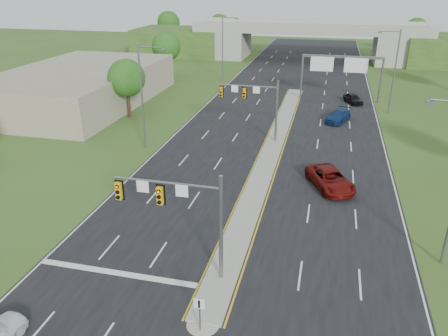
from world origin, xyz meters
TOP-DOWN VIEW (x-y plane):
  - ground at (0.00, 0.00)m, footprint 240.00×240.00m
  - road at (0.00, 35.00)m, footprint 24.00×160.00m
  - median at (0.00, 23.00)m, footprint 2.00×54.00m
  - median_nose at (0.00, -4.00)m, footprint 2.00×2.00m
  - lane_markings at (-0.60, 28.91)m, footprint 23.72×160.00m
  - signal_mast_near at (-2.26, -0.07)m, footprint 6.62×0.60m
  - signal_mast_far at (-2.26, 24.93)m, footprint 6.62×0.60m
  - keep_right_sign at (0.00, -4.53)m, footprint 0.60×0.13m
  - sign_gantry at (6.68, 44.92)m, footprint 11.58×0.44m
  - overpass at (0.00, 80.00)m, footprint 80.00×14.00m
  - lightpole_l_mid at (-13.30, 20.00)m, footprint 2.85×0.25m
  - lightpole_l_far at (-13.30, 55.00)m, footprint 2.85×0.25m
  - lightpole_r_far at (13.30, 40.00)m, footprint 2.85×0.25m
  - tree_l_near at (-20.00, 30.00)m, footprint 4.80×4.80m
  - tree_l_mid at (-24.00, 55.00)m, footprint 5.20×5.20m
  - tree_back_a at (-38.00, 94.00)m, footprint 6.00×6.00m
  - tree_back_b at (-24.00, 94.00)m, footprint 5.60×5.60m
  - tree_back_c at (24.00, 94.00)m, footprint 5.60×5.60m
  - commercial_building at (-30.00, 35.00)m, footprint 18.00×30.00m
  - car_far_a at (6.20, 14.59)m, footprint 4.98×6.54m
  - car_far_b at (6.83, 34.51)m, footprint 3.61×5.38m
  - car_far_c at (8.92, 44.11)m, footprint 3.14×4.40m

SIDE VIEW (x-z plane):
  - ground at x=0.00m, z-range 0.00..0.00m
  - road at x=0.00m, z-range 0.00..0.02m
  - lane_markings at x=-0.60m, z-range 0.02..0.03m
  - median at x=0.00m, z-range 0.02..0.18m
  - median_nose at x=0.00m, z-range 0.02..0.18m
  - car_far_c at x=8.92m, z-range 0.02..1.41m
  - car_far_b at x=6.83m, z-range 0.02..1.47m
  - car_far_a at x=6.20m, z-range 0.02..1.67m
  - keep_right_sign at x=0.00m, z-range 0.42..2.62m
  - commercial_building at x=-30.00m, z-range 0.00..5.00m
  - overpass at x=0.00m, z-range -0.50..7.60m
  - signal_mast_near at x=-2.26m, z-range 1.23..8.23m
  - signal_mast_far at x=-2.26m, z-range 1.23..8.23m
  - tree_l_near at x=-20.00m, z-range 1.38..8.98m
  - sign_gantry at x=6.68m, z-range 1.90..8.58m
  - tree_l_mid at x=-24.00m, z-range 1.44..9.57m
  - tree_back_b at x=-24.00m, z-range 1.35..9.67m
  - tree_back_c at x=24.00m, z-range 1.35..9.67m
  - tree_back_a at x=-38.00m, z-range 1.41..10.26m
  - lightpole_l_mid at x=-13.30m, z-range 0.60..11.60m
  - lightpole_l_far at x=-13.30m, z-range 0.60..11.60m
  - lightpole_r_far at x=13.30m, z-range 0.60..11.60m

